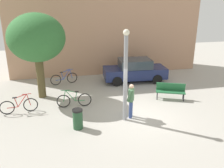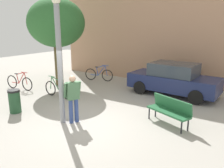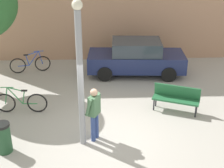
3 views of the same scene
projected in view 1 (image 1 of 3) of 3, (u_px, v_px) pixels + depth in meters
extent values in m
plane|color=#A8A399|center=(137.00, 115.00, 11.71)|extent=(36.00, 36.00, 0.00)
cube|color=tan|center=(105.00, 24.00, 17.88)|extent=(14.07, 2.00, 7.20)
cylinder|color=gray|center=(125.00, 80.00, 10.64)|extent=(0.18, 0.18, 3.93)
sphere|color=#F2EACC|center=(126.00, 32.00, 9.94)|extent=(0.28, 0.28, 0.28)
cylinder|color=#334784|center=(130.00, 110.00, 11.31)|extent=(0.14, 0.14, 0.85)
cylinder|color=#334784|center=(131.00, 108.00, 11.50)|extent=(0.14, 0.14, 0.85)
cube|color=#47704C|center=(131.00, 95.00, 11.16)|extent=(0.38, 0.46, 0.60)
sphere|color=tan|center=(131.00, 87.00, 11.02)|extent=(0.22, 0.22, 0.22)
cylinder|color=#47704C|center=(129.00, 96.00, 10.94)|extent=(0.25, 0.18, 0.55)
cylinder|color=#47704C|center=(131.00, 92.00, 11.39)|extent=(0.25, 0.18, 0.55)
cube|color=#236038|center=(170.00, 92.00, 13.42)|extent=(1.65, 1.02, 0.06)
cube|color=#236038|center=(171.00, 87.00, 13.51)|extent=(1.53, 0.73, 0.44)
cylinder|color=black|center=(184.00, 98.00, 13.24)|extent=(0.05, 0.05, 0.42)
cylinder|color=black|center=(157.00, 96.00, 13.47)|extent=(0.05, 0.05, 0.42)
cylinder|color=black|center=(183.00, 96.00, 13.53)|extent=(0.05, 0.05, 0.42)
cylinder|color=black|center=(157.00, 94.00, 13.77)|extent=(0.05, 0.05, 0.42)
cylinder|color=brown|center=(41.00, 78.00, 13.53)|extent=(0.44, 0.44, 2.35)
ellipsoid|color=#2F6831|center=(37.00, 38.00, 12.78)|extent=(3.06, 3.06, 2.60)
torus|color=black|center=(63.00, 101.00, 12.44)|extent=(0.71, 0.08, 0.71)
torus|color=black|center=(85.00, 100.00, 12.62)|extent=(0.71, 0.08, 0.71)
cylinder|color=#338447|center=(70.00, 96.00, 12.41)|extent=(0.50, 0.06, 0.64)
cylinder|color=#338447|center=(71.00, 91.00, 12.33)|extent=(0.58, 0.06, 0.18)
cylinder|color=#338447|center=(76.00, 97.00, 12.48)|extent=(0.14, 0.04, 0.48)
cylinder|color=#338447|center=(80.00, 101.00, 12.59)|extent=(0.50, 0.06, 0.04)
cylinder|color=#338447|center=(64.00, 96.00, 12.36)|extent=(0.17, 0.04, 0.63)
cube|color=black|center=(77.00, 92.00, 12.40)|extent=(0.20, 0.09, 0.04)
cylinder|color=#338447|center=(65.00, 90.00, 12.26)|extent=(0.44, 0.05, 0.03)
torus|color=black|center=(31.00, 105.00, 12.03)|extent=(0.71, 0.13, 0.71)
torus|color=black|center=(7.00, 108.00, 11.70)|extent=(0.71, 0.13, 0.71)
cylinder|color=red|center=(22.00, 100.00, 11.82)|extent=(0.50, 0.09, 0.64)
cylinder|color=red|center=(21.00, 96.00, 11.73)|extent=(0.58, 0.10, 0.18)
cylinder|color=red|center=(16.00, 103.00, 11.76)|extent=(0.14, 0.05, 0.48)
cylinder|color=red|center=(13.00, 107.00, 11.78)|extent=(0.50, 0.09, 0.04)
cylinder|color=red|center=(29.00, 100.00, 11.91)|extent=(0.17, 0.05, 0.63)
cube|color=black|center=(14.00, 98.00, 11.66)|extent=(0.21, 0.10, 0.04)
cylinder|color=red|center=(27.00, 94.00, 11.79)|extent=(0.44, 0.08, 0.03)
torus|color=black|center=(72.00, 78.00, 16.13)|extent=(0.70, 0.21, 0.71)
torus|color=black|center=(56.00, 80.00, 15.69)|extent=(0.70, 0.21, 0.71)
cylinder|color=blue|center=(67.00, 74.00, 15.89)|extent=(0.49, 0.15, 0.64)
cylinder|color=blue|center=(66.00, 71.00, 15.79)|extent=(0.57, 0.17, 0.18)
cylinder|color=blue|center=(62.00, 76.00, 15.80)|extent=(0.14, 0.07, 0.48)
cylinder|color=blue|center=(60.00, 80.00, 15.80)|extent=(0.50, 0.15, 0.04)
cylinder|color=blue|center=(71.00, 74.00, 16.01)|extent=(0.17, 0.07, 0.63)
cube|color=black|center=(61.00, 72.00, 15.69)|extent=(0.21, 0.12, 0.04)
cylinder|color=blue|center=(70.00, 69.00, 15.88)|extent=(0.44, 0.13, 0.03)
cube|color=navy|center=(135.00, 72.00, 16.39)|extent=(4.29, 1.94, 0.70)
cube|color=#333D47|center=(135.00, 63.00, 16.17)|extent=(2.19, 1.68, 0.60)
cylinder|color=black|center=(150.00, 72.00, 17.43)|extent=(0.65, 0.26, 0.64)
cylinder|color=black|center=(157.00, 79.00, 15.94)|extent=(0.65, 0.26, 0.64)
cylinder|color=black|center=(113.00, 74.00, 17.03)|extent=(0.65, 0.26, 0.64)
cylinder|color=black|center=(117.00, 81.00, 15.54)|extent=(0.65, 0.26, 0.64)
cylinder|color=#234C2D|center=(78.00, 120.00, 10.41)|extent=(0.43, 0.43, 0.83)
cylinder|color=black|center=(77.00, 110.00, 10.26)|extent=(0.45, 0.45, 0.08)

